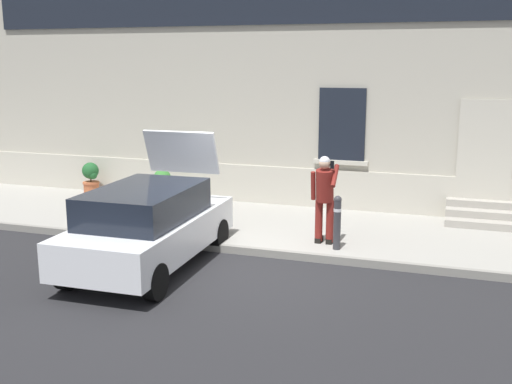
{
  "coord_description": "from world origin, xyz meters",
  "views": [
    {
      "loc": [
        3.64,
        -9.73,
        3.68
      ],
      "look_at": [
        -0.12,
        1.6,
        1.1
      ],
      "focal_mm": 42.92,
      "sensor_mm": 36.0,
      "label": 1
    }
  ],
  "objects_px": {
    "planter_cream": "(163,185)",
    "bollard_far_left": "(179,208)",
    "bollard_near_person": "(337,221)",
    "hatchback_car_white": "(149,225)",
    "planter_terracotta": "(91,177)",
    "person_on_phone": "(325,194)"
  },
  "relations": [
    {
      "from": "bollard_far_left",
      "to": "hatchback_car_white",
      "type": "bearing_deg",
      "value": -82.96
    },
    {
      "from": "bollard_far_left",
      "to": "bollard_near_person",
      "type": "bearing_deg",
      "value": 0.0
    },
    {
      "from": "bollard_near_person",
      "to": "person_on_phone",
      "type": "distance_m",
      "value": 0.61
    },
    {
      "from": "bollard_far_left",
      "to": "planter_cream",
      "type": "bearing_deg",
      "value": 123.27
    },
    {
      "from": "hatchback_car_white",
      "to": "person_on_phone",
      "type": "relative_size",
      "value": 2.34
    },
    {
      "from": "bollard_near_person",
      "to": "bollard_far_left",
      "type": "bearing_deg",
      "value": 180.0
    },
    {
      "from": "bollard_far_left",
      "to": "person_on_phone",
      "type": "bearing_deg",
      "value": 5.36
    },
    {
      "from": "hatchback_car_white",
      "to": "planter_terracotta",
      "type": "relative_size",
      "value": 4.76
    },
    {
      "from": "planter_cream",
      "to": "hatchback_car_white",
      "type": "bearing_deg",
      "value": -66.17
    },
    {
      "from": "bollard_far_left",
      "to": "person_on_phone",
      "type": "distance_m",
      "value": 3.02
    },
    {
      "from": "planter_cream",
      "to": "bollard_far_left",
      "type": "bearing_deg",
      "value": -56.73
    },
    {
      "from": "hatchback_car_white",
      "to": "bollard_far_left",
      "type": "relative_size",
      "value": 3.92
    },
    {
      "from": "bollard_far_left",
      "to": "person_on_phone",
      "type": "xyz_separation_m",
      "value": [
        2.98,
        0.28,
        0.44
      ]
    },
    {
      "from": "hatchback_car_white",
      "to": "planter_terracotta",
      "type": "xyz_separation_m",
      "value": [
        -4.12,
        4.45,
        -0.19
      ]
    },
    {
      "from": "person_on_phone",
      "to": "planter_terracotta",
      "type": "height_order",
      "value": "person_on_phone"
    },
    {
      "from": "person_on_phone",
      "to": "planter_terracotta",
      "type": "distance_m",
      "value": 7.36
    },
    {
      "from": "bollard_near_person",
      "to": "bollard_far_left",
      "type": "relative_size",
      "value": 1.0
    },
    {
      "from": "bollard_near_person",
      "to": "person_on_phone",
      "type": "height_order",
      "value": "person_on_phone"
    },
    {
      "from": "planter_terracotta",
      "to": "planter_cream",
      "type": "xyz_separation_m",
      "value": [
        2.3,
        -0.33,
        0.0
      ]
    },
    {
      "from": "hatchback_car_white",
      "to": "bollard_near_person",
      "type": "distance_m",
      "value": 3.51
    },
    {
      "from": "bollard_near_person",
      "to": "planter_terracotta",
      "type": "bearing_deg",
      "value": 158.86
    },
    {
      "from": "bollard_far_left",
      "to": "planter_cream",
      "type": "height_order",
      "value": "bollard_far_left"
    }
  ]
}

